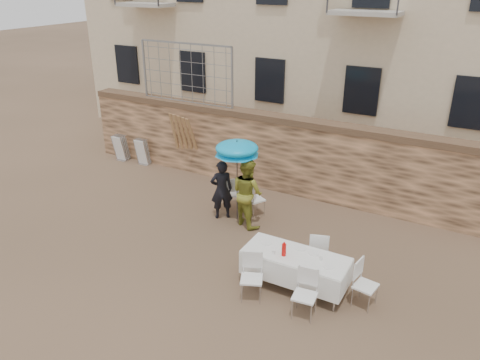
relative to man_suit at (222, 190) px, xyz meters
The scene contains 17 objects.
ground 2.77m from the man_suit, 81.83° to the right, with size 80.00×80.00×0.00m, color brown.
stone_wall 2.42m from the man_suit, 80.95° to the left, with size 13.00×0.50×2.20m, color #936949.
chain_link_fence 4.22m from the man_suit, 137.90° to the left, with size 3.20×0.06×1.80m, color gray, non-canonical shape.
man_suit is the anchor object (origin of this frame).
woman_dress 0.76m from the man_suit, ahead, with size 0.86×0.67×1.78m, color gold.
umbrella 1.18m from the man_suit, 14.04° to the left, with size 1.11×1.11×2.02m.
couple_chair_left 0.63m from the man_suit, 90.00° to the left, with size 0.48×0.48×0.96m, color white, non-canonical shape.
couple_chair_right 0.94m from the man_suit, 38.16° to the left, with size 0.48×0.48×0.96m, color white, non-canonical shape.
banquet_table 3.39m from the man_suit, 33.25° to the right, with size 2.10×0.85×0.78m.
soda_bottle 3.31m from the man_suit, 37.32° to the right, with size 0.09×0.09×0.26m, color red.
table_chair_front_left 3.45m from the man_suit, 49.41° to the right, with size 0.48×0.48×0.96m, color white, non-canonical shape.
table_chair_front_right 4.24m from the man_suit, 38.03° to the right, with size 0.48×0.48×0.96m, color white, non-canonical shape.
table_chair_back 3.23m from the man_suit, 19.23° to the right, with size 0.48×0.48×0.96m, color white, non-canonical shape.
table_chair_side 4.60m from the man_suit, 22.55° to the right, with size 0.48×0.48×0.96m, color white, non-canonical shape.
chair_stack_left 5.50m from the man_suit, 158.71° to the left, with size 0.46×0.40×0.92m, color white, non-canonical shape.
chair_stack_right 4.67m from the man_suit, 154.69° to the left, with size 0.46×0.32×0.92m, color white, non-canonical shape.
wood_planks 3.34m from the man_suit, 141.73° to the left, with size 0.70×0.20×2.00m, color #A37749, non-canonical shape.
Camera 1 is at (5.29, -6.67, 5.88)m, focal length 35.00 mm.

